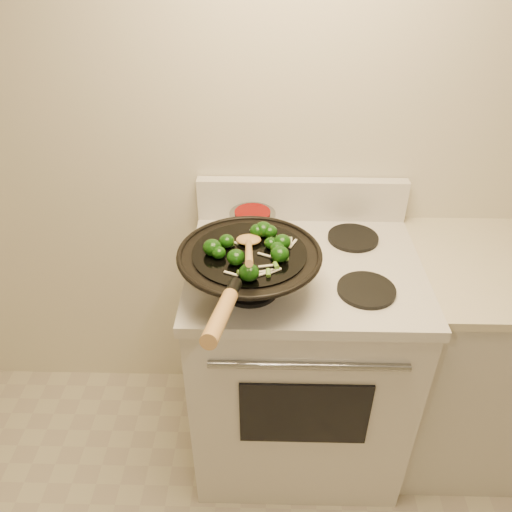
{
  "coord_description": "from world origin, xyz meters",
  "views": [
    {
      "loc": [
        -0.31,
        -0.19,
        1.88
      ],
      "look_at": [
        -0.33,
        1.04,
        1.04
      ],
      "focal_mm": 35.0,
      "sensor_mm": 36.0,
      "label": 1
    }
  ],
  "objects": [
    {
      "name": "saucepan",
      "position": [
        -0.35,
        1.32,
        0.98
      ],
      "size": [
        0.16,
        0.25,
        0.1
      ],
      "color": "gray",
      "rests_on": "stove"
    },
    {
      "name": "stove",
      "position": [
        -0.17,
        1.17,
        0.47
      ],
      "size": [
        0.78,
        0.67,
        1.08
      ],
      "color": "silver",
      "rests_on": "ground"
    },
    {
      "name": "wooden_spoon",
      "position": [
        -0.35,
        0.98,
        1.11
      ],
      "size": [
        0.08,
        0.34,
        0.15
      ],
      "color": "#AF7F45",
      "rests_on": "wok"
    },
    {
      "name": "stirfry",
      "position": [
        -0.35,
        1.02,
        1.08
      ],
      "size": [
        0.28,
        0.28,
        0.05
      ],
      "color": "#0E3308",
      "rests_on": "wok"
    },
    {
      "name": "wok",
      "position": [
        -0.35,
        1.01,
        1.01
      ],
      "size": [
        0.43,
        0.71,
        0.26
      ],
      "color": "black",
      "rests_on": "stove"
    },
    {
      "name": "counter_unit",
      "position": [
        0.58,
        1.2,
        0.46
      ],
      "size": [
        0.82,
        0.62,
        0.91
      ],
      "color": "silver",
      "rests_on": "ground"
    }
  ]
}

